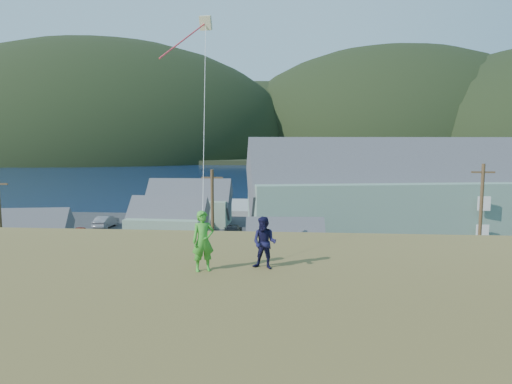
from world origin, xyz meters
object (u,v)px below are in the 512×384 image
Objects in this scene: wharf at (233,207)px; shed_teal at (23,240)px; kite_flyer_navy at (264,243)px; shed_palegreen_near at (168,222)px; shed_white at (285,246)px; shed_palegreen_far at (189,204)px; kite_flyer_green at (203,241)px; lodge at (426,193)px.

shed_teal is (-14.12, -33.98, 1.84)m from wharf.
shed_palegreen_near is at bearing 126.36° from kite_flyer_navy.
shed_white is (8.97, -33.27, 1.63)m from wharf.
shed_palegreen_far is 6.89× the size of kite_flyer_navy.
shed_palegreen_far is at bearing -106.26° from wharf.
shed_teal reaches higher than shed_white.
kite_flyer_navy is at bearing -10.42° from kite_flyer_green.
shed_teal reaches higher than shed_palegreen_near.
kite_flyer_green reaches higher than shed_palegreen_far.
kite_flyer_green is (-2.03, -25.24, 6.03)m from shed_white.
shed_white is at bearing 105.47° from kite_flyer_navy.
wharf is 16.35× the size of kite_flyer_navy.
shed_teal is 22.87m from shed_palegreen_far.
shed_teal is 1.23× the size of shed_white.
shed_teal is at bearing 107.70° from kite_flyer_green.
kite_flyer_green is (10.71, -34.12, 5.79)m from shed_palegreen_near.
wharf is 36.85m from shed_teal.
kite_flyer_green is at bearing -124.25° from lodge.
shed_teal is at bearing -112.56° from wharf.
lodge is 22.30× the size of kite_flyer_green.
lodge is 3.69× the size of shed_palegreen_far.
lodge is at bearing 10.94° from shed_palegreen_near.
shed_white is at bearing -149.39° from lodge.
lodge reaches higher than wharf.
kite_flyer_navy is (12.51, -33.72, 5.68)m from shed_palegreen_near.
lodge is 20.36m from shed_white.
kite_flyer_navy reaches higher than wharf.
shed_palegreen_far is (-0.17, 10.88, 0.49)m from shed_palegreen_near.
lodge is (24.25, -20.20, 4.83)m from wharf.
lodge is at bearing -39.79° from wharf.
shed_white is at bearing -57.34° from shed_palegreen_far.
shed_palegreen_far is 46.66m from kite_flyer_navy.
shed_palegreen_near is at bearing 84.48° from kite_flyer_green.
shed_white is at bearing -74.91° from wharf.
shed_white is at bearing -32.43° from shed_palegreen_near.
shed_palegreen_far reaches higher than shed_teal.
shed_palegreen_near is 15.53m from shed_white.
shed_palegreen_near reaches higher than wharf.
shed_white is (23.09, 0.71, -0.21)m from shed_teal.
lodge is 28.49m from shed_palegreen_near.
kite_flyer_green is (6.94, -58.52, 7.66)m from wharf.
kite_flyer_navy reaches higher than shed_palegreen_far.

